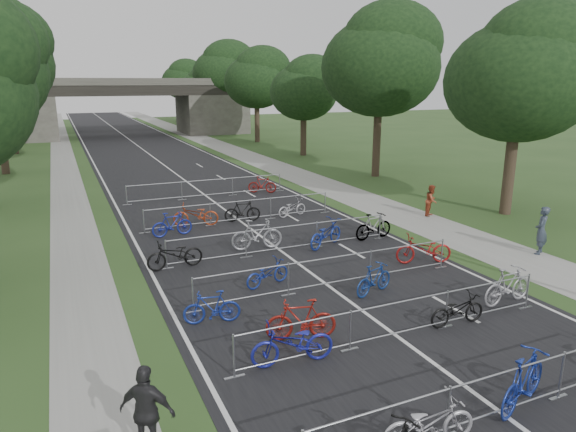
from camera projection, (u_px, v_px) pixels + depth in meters
name	position (u px, v px, depth m)	size (l,w,h in m)	color
road	(143.00, 150.00, 51.43)	(11.00, 140.00, 0.01)	black
sidewalk_right	(220.00, 146.00, 54.59)	(3.00, 140.00, 0.01)	gray
sidewalk_left	(62.00, 154.00, 48.46)	(2.00, 140.00, 0.01)	gray
lane_markings	(143.00, 150.00, 51.43)	(0.12, 140.00, 0.00)	silver
overpass_bridge	(122.00, 107.00, 63.77)	(31.00, 8.00, 7.05)	#45433E
tree_right_0	(523.00, 75.00, 24.77)	(7.17, 7.17, 10.93)	#33261C
tree_right_1	(382.00, 62.00, 35.12)	(8.18, 8.18, 12.47)	#33261C
tree_right_2	(305.00, 89.00, 46.21)	(6.16, 6.16, 9.39)	#33261C
tree_left_3	(8.00, 83.00, 46.98)	(6.72, 6.72, 10.25)	#33261C
tree_right_3	(258.00, 79.00, 56.56)	(7.17, 7.17, 10.93)	#33261C
tree_left_4	(15.00, 75.00, 57.37)	(7.56, 7.56, 11.53)	#33261C
tree_right_4	(225.00, 72.00, 66.90)	(8.18, 8.18, 12.47)	#33261C
tree_left_5	(20.00, 70.00, 67.75)	(8.40, 8.40, 12.81)	#33261C
tree_right_5	(202.00, 86.00, 77.99)	(6.16, 6.16, 9.39)	#33261C
tree_left_6	(25.00, 83.00, 78.76)	(6.72, 6.72, 10.25)	#33261C
tree_right_6	(183.00, 80.00, 88.34)	(7.17, 7.17, 10.93)	#33261C
barrier_row_1	(508.00, 393.00, 10.32)	(9.70, 0.08, 1.10)	#93969A
barrier_row_2	(400.00, 319.00, 13.50)	(9.70, 0.08, 1.10)	#93969A
barrier_row_3	(331.00, 272.00, 16.86)	(9.70, 0.08, 1.10)	#93969A
barrier_row_4	(282.00, 239.00, 20.39)	(9.70, 0.08, 1.10)	#93969A
barrier_row_5	(241.00, 211.00, 24.80)	(9.70, 0.08, 1.10)	#93969A
barrier_row_6	(208.00, 188.00, 30.10)	(9.70, 0.08, 1.10)	#93969A
bike_5	(429.00, 423.00, 9.49)	(0.65, 1.86, 0.98)	#BBBAC2
bike_6	(524.00, 381.00, 10.60)	(0.58, 2.05, 1.23)	navy
bike_8	(293.00, 344.00, 12.24)	(0.72, 2.06, 1.08)	#1B2095
bike_9	(301.00, 320.00, 13.43)	(0.53, 1.88, 1.13)	maroon
bike_10	(457.00, 310.00, 14.27)	(0.61, 1.74, 0.92)	black
bike_11	(508.00, 286.00, 15.60)	(0.55, 1.96, 1.18)	#98989F
bike_12	(212.00, 308.00, 14.36)	(0.46, 1.61, 0.97)	navy
bike_13	(267.00, 273.00, 17.05)	(0.59, 1.69, 0.89)	navy
bike_14	(374.00, 279.00, 16.36)	(0.48, 1.69, 1.01)	navy
bike_15	(424.00, 249.00, 19.12)	(0.74, 2.12, 1.11)	maroon
bike_16	(175.00, 255.00, 18.58)	(0.72, 2.05, 1.08)	black
bike_17	(257.00, 235.00, 20.69)	(0.59, 2.10, 1.26)	gray
bike_18	(326.00, 234.00, 21.09)	(0.75, 2.14, 1.12)	navy
bike_19	(374.00, 226.00, 22.09)	(0.54, 1.91, 1.15)	#93969A
bike_20	(172.00, 224.00, 22.52)	(0.51, 1.80, 1.08)	navy
bike_21	(196.00, 215.00, 24.09)	(0.73, 2.10, 1.10)	#9F3617
bike_22	(242.00, 211.00, 24.91)	(0.50, 1.77, 1.06)	black
bike_23	(292.00, 208.00, 25.90)	(0.60, 1.71, 0.90)	#B3B1B9
bike_27	(262.00, 185.00, 31.35)	(0.49, 1.73, 1.04)	maroon
pedestrian_a	(541.00, 231.00, 20.09)	(0.70, 0.46, 1.91)	#303948
pedestrian_b	(431.00, 201.00, 25.92)	(0.77, 0.60, 1.58)	#993C21
pedestrian_c	(147.00, 412.00, 9.16)	(1.05, 0.44, 1.79)	#252527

